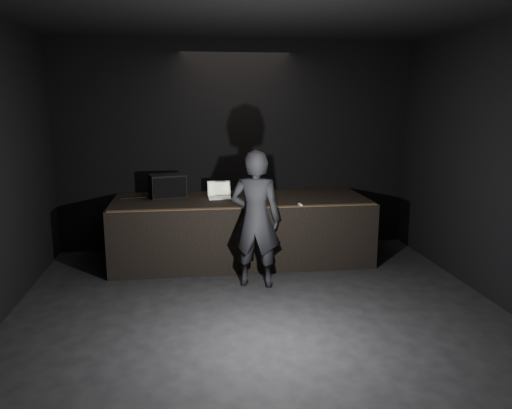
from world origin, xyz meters
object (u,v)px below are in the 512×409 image
at_px(stage_monitor, 167,186).
at_px(laptop, 220,194).
at_px(beer_can, 256,196).
at_px(stage_riser, 241,229).
at_px(person, 255,219).

height_order(stage_monitor, laptop, stage_monitor).
relative_size(laptop, beer_can, 2.17).
bearing_deg(laptop, stage_riser, -24.31).
height_order(stage_riser, stage_monitor, stage_monitor).
relative_size(stage_monitor, person, 0.33).
bearing_deg(person, stage_riser, -71.27).
bearing_deg(person, laptop, -57.82).
bearing_deg(stage_monitor, person, -63.98).
relative_size(beer_can, person, 0.09).
distance_m(stage_riser, beer_can, 0.67).
bearing_deg(stage_riser, person, -86.43).
bearing_deg(beer_can, person, -98.51).
bearing_deg(beer_can, laptop, 144.41).
relative_size(stage_monitor, beer_can, 3.62).
relative_size(stage_riser, beer_can, 23.04).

